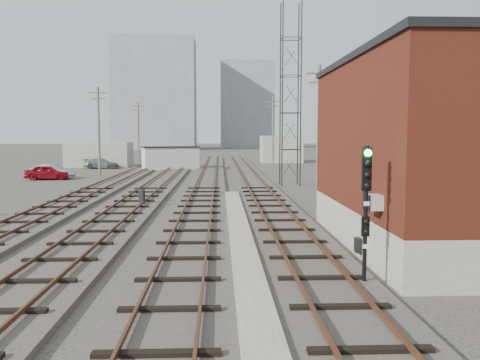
{
  "coord_description": "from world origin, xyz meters",
  "views": [
    {
      "loc": [
        -0.32,
        -6.91,
        4.29
      ],
      "look_at": [
        0.6,
        16.05,
        2.2
      ],
      "focal_mm": 38.0,
      "sensor_mm": 36.0,
      "label": 1
    }
  ],
  "objects": [
    {
      "name": "lattice_tower",
      "position": [
        5.5,
        35.0,
        7.5
      ],
      "size": [
        1.6,
        1.6,
        15.0
      ],
      "color": "black",
      "rests_on": "ground"
    },
    {
      "name": "track_right",
      "position": [
        2.5,
        39.0,
        0.11
      ],
      "size": [
        3.2,
        90.0,
        0.39
      ],
      "color": "#332D28",
      "rests_on": "ground"
    },
    {
      "name": "brick_building",
      "position": [
        7.5,
        12.0,
        3.63
      ],
      "size": [
        6.54,
        12.2,
        7.22
      ],
      "color": "gray",
      "rests_on": "ground"
    },
    {
      "name": "car_red",
      "position": [
        -16.45,
        41.16,
        0.69
      ],
      "size": [
        4.2,
        1.97,
        1.39
      ],
      "primitive_type": "imported",
      "rotation": [
        0.0,
        0.0,
        1.65
      ],
      "color": "maroon",
      "rests_on": "ground"
    },
    {
      "name": "switch_stand",
      "position": [
        -4.91,
        22.96,
        0.55
      ],
      "size": [
        0.34,
        0.34,
        1.17
      ],
      "rotation": [
        0.0,
        0.0,
        -0.32
      ],
      "color": "black",
      "rests_on": "ground"
    },
    {
      "name": "apartment_right",
      "position": [
        8.0,
        150.0,
        13.0
      ],
      "size": [
        16.0,
        12.0,
        26.0
      ],
      "primitive_type": "cube",
      "color": "gray",
      "rests_on": "ground"
    },
    {
      "name": "ground",
      "position": [
        0.0,
        60.0,
        0.0
      ],
      "size": [
        320.0,
        320.0,
        0.0
      ],
      "primitive_type": "plane",
      "color": "#282621",
      "rests_on": "ground"
    },
    {
      "name": "utility_pole_right_a",
      "position": [
        6.5,
        28.0,
        4.8
      ],
      "size": [
        1.8,
        0.24,
        9.0
      ],
      "color": "#595147",
      "rests_on": "ground"
    },
    {
      "name": "track_mid_left",
      "position": [
        -5.5,
        39.0,
        0.11
      ],
      "size": [
        3.2,
        90.0,
        0.39
      ],
      "color": "#332D28",
      "rests_on": "ground"
    },
    {
      "name": "car_silver",
      "position": [
        -16.31,
        42.12,
        0.7
      ],
      "size": [
        4.48,
        2.64,
        1.39
      ],
      "primitive_type": "imported",
      "rotation": [
        0.0,
        0.0,
        1.28
      ],
      "color": "#A1A4A9",
      "rests_on": "ground"
    },
    {
      "name": "car_grey",
      "position": [
        -14.96,
        56.41,
        0.62
      ],
      "size": [
        4.43,
        2.17,
        1.24
      ],
      "primitive_type": "imported",
      "rotation": [
        0.0,
        0.0,
        1.47
      ],
      "color": "slate",
      "rests_on": "ground"
    },
    {
      "name": "utility_pole_left_c",
      "position": [
        -12.5,
        70.0,
        4.8
      ],
      "size": [
        1.8,
        0.24,
        9.0
      ],
      "color": "#595147",
      "rests_on": "ground"
    },
    {
      "name": "site_trailer",
      "position": [
        -6.19,
        53.85,
        1.41
      ],
      "size": [
        7.22,
        4.72,
        2.81
      ],
      "rotation": [
        0.0,
        0.0,
        0.3
      ],
      "color": "silver",
      "rests_on": "ground"
    },
    {
      "name": "platform_curb",
      "position": [
        0.5,
        14.0,
        0.13
      ],
      "size": [
        0.9,
        28.0,
        0.26
      ],
      "primitive_type": "cube",
      "color": "gray",
      "rests_on": "ground"
    },
    {
      "name": "utility_pole_right_b",
      "position": [
        6.5,
        58.0,
        4.8
      ],
      "size": [
        1.8,
        0.24,
        9.0
      ],
      "color": "#595147",
      "rests_on": "ground"
    },
    {
      "name": "track_mid_right",
      "position": [
        -1.5,
        39.0,
        0.11
      ],
      "size": [
        3.2,
        90.0,
        0.39
      ],
      "color": "#332D28",
      "rests_on": "ground"
    },
    {
      "name": "track_left",
      "position": [
        -9.5,
        39.0,
        0.11
      ],
      "size": [
        3.2,
        90.0,
        0.39
      ],
      "color": "#332D28",
      "rests_on": "ground"
    },
    {
      "name": "signal_mast",
      "position": [
        3.7,
        6.78,
        2.33
      ],
      "size": [
        0.4,
        0.41,
        3.98
      ],
      "color": "gray",
      "rests_on": "ground"
    },
    {
      "name": "shed_left",
      "position": [
        -16.0,
        60.0,
        1.6
      ],
      "size": [
        8.0,
        5.0,
        3.2
      ],
      "primitive_type": "cube",
      "color": "gray",
      "rests_on": "ground"
    },
    {
      "name": "utility_pole_left_b",
      "position": [
        -12.5,
        45.0,
        4.8
      ],
      "size": [
        1.8,
        0.24,
        9.0
      ],
      "color": "#595147",
      "rests_on": "ground"
    },
    {
      "name": "shed_right",
      "position": [
        9.0,
        70.0,
        2.0
      ],
      "size": [
        6.0,
        6.0,
        4.0
      ],
      "primitive_type": "cube",
      "color": "gray",
      "rests_on": "ground"
    },
    {
      "name": "apartment_left",
      "position": [
        -18.0,
        135.0,
        15.0
      ],
      "size": [
        22.0,
        14.0,
        30.0
      ],
      "primitive_type": "cube",
      "color": "gray",
      "rests_on": "ground"
    }
  ]
}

